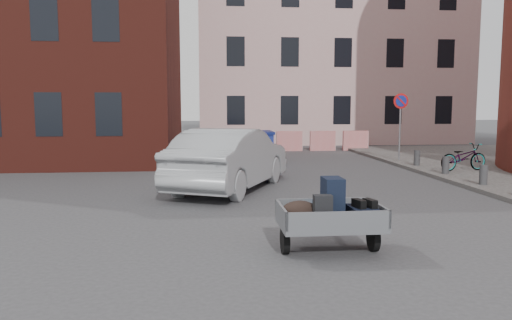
{
  "coord_description": "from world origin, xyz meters",
  "views": [
    {
      "loc": [
        -1.7,
        -9.63,
        2.37
      ],
      "look_at": [
        -0.57,
        1.5,
        1.1
      ],
      "focal_mm": 35.0,
      "sensor_mm": 36.0,
      "label": 1
    }
  ],
  "objects": [
    {
      "name": "no_parking_sign",
      "position": [
        6.0,
        9.48,
        2.01
      ],
      "size": [
        0.6,
        0.09,
        2.65
      ],
      "color": "gray",
      "rests_on": "sidewalk"
    },
    {
      "name": "trailer",
      "position": [
        0.24,
        -2.03,
        0.61
      ],
      "size": [
        1.6,
        1.8,
        1.2
      ],
      "rotation": [
        0.0,
        0.0,
        -0.0
      ],
      "color": "black",
      "rests_on": "ground"
    },
    {
      "name": "dumpster",
      "position": [
        -0.57,
        9.96,
        0.65
      ],
      "size": [
        3.07,
        1.59,
        1.28
      ],
      "rotation": [
        0.0,
        0.0,
        -0.0
      ],
      "color": "navy",
      "rests_on": "ground"
    },
    {
      "name": "barriers",
      "position": [
        4.2,
        15.0,
        0.5
      ],
      "size": [
        4.7,
        0.18,
        1.0
      ],
      "color": "red",
      "rests_on": "ground"
    },
    {
      "name": "ground",
      "position": [
        0.0,
        0.0,
        0.0
      ],
      "size": [
        120.0,
        120.0,
        0.0
      ],
      "primitive_type": "plane",
      "color": "#38383A",
      "rests_on": "ground"
    },
    {
      "name": "silver_car",
      "position": [
        -1.01,
        4.03,
        0.85
      ],
      "size": [
        3.77,
        5.44,
        1.7
      ],
      "primitive_type": "imported",
      "rotation": [
        0.0,
        0.0,
        2.72
      ],
      "color": "#9A9DA1",
      "rests_on": "ground"
    },
    {
      "name": "building_pink",
      "position": [
        6.0,
        22.0,
        7.0
      ],
      "size": [
        16.0,
        8.0,
        14.0
      ],
      "primitive_type": "cube",
      "color": "#D4A4A3",
      "rests_on": "ground"
    },
    {
      "name": "bollards",
      "position": [
        6.0,
        3.4,
        0.4
      ],
      "size": [
        0.22,
        9.02,
        0.55
      ],
      "color": "#3A3A3D",
      "rests_on": "sidewalk"
    },
    {
      "name": "bicycle",
      "position": [
        6.93,
        6.24,
        0.58
      ],
      "size": [
        1.82,
        0.91,
        0.92
      ],
      "primitive_type": "imported",
      "rotation": [
        0.0,
        0.0,
        1.75
      ],
      "color": "black",
      "rests_on": "sidewalk"
    }
  ]
}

